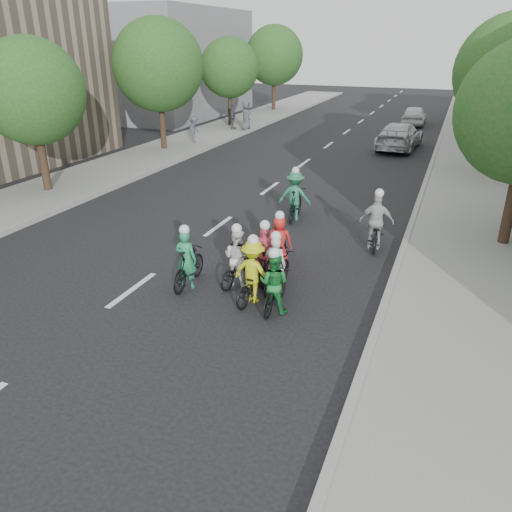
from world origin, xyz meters
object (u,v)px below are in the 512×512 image
Objects in this scene: follow_car_lead at (400,136)px; follow_car_trail at (414,115)px; cyclist_3 at (265,259)px; cyclist_6 at (238,263)px; cyclist_1 at (275,287)px; spectator_2 at (246,116)px; cyclist_0 at (276,270)px; cyclist_2 at (254,277)px; cyclist_7 at (295,199)px; spectator_1 at (233,116)px; spectator_0 at (194,129)px; cyclist_8 at (376,228)px; cyclist_4 at (280,246)px; cyclist_5 at (188,264)px.

follow_car_trail is at bearing -85.56° from follow_car_lead.
cyclist_3 is 0.71m from cyclist_6.
cyclist_1 is 24.13m from spectator_2.
cyclist_0 is 0.79m from cyclist_2.
spectator_2 reaches higher than cyclist_1.
spectator_1 is at bearing -63.30° from cyclist_7.
spectator_0 is at bearing 46.41° from follow_car_trail.
follow_car_trail is (-1.32, 24.64, 0.04)m from cyclist_8.
cyclist_3 is at bearing 94.55° from cyclist_7.
cyclist_6 is 0.93× the size of spectator_2.
spectator_1 is at bearing -69.57° from cyclist_3.
cyclist_2 is (-0.31, -0.71, 0.10)m from cyclist_0.
cyclist_1 is at bearing -166.57° from spectator_1.
cyclist_8 is at bearing -130.14° from cyclist_3.
cyclist_6 is 5.28m from cyclist_7.
cyclist_7 is 13.95m from follow_car_lead.
cyclist_7 is at bearing 86.43° from follow_car_lead.
cyclist_2 is 0.96× the size of cyclist_7.
follow_car_lead is at bearing -103.26° from cyclist_4.
cyclist_0 is 0.93× the size of cyclist_8.
spectator_0 reaches higher than cyclist_6.
cyclist_1 is 0.67m from cyclist_2.
cyclist_0 is 0.58m from cyclist_3.
cyclist_2 is at bearing 83.22° from cyclist_4.
cyclist_1 is 4.92m from cyclist_8.
cyclist_7 reaches higher than cyclist_6.
cyclist_3 is 4.94m from cyclist_7.
spectator_0 is 5.11m from spectator_1.
spectator_1 reaches higher than follow_car_lead.
cyclist_8 reaches higher than cyclist_2.
cyclist_8 is at bearing -109.40° from cyclist_1.
cyclist_4 is at bearing -146.67° from spectator_0.
cyclist_6 is at bearing 1.71° from cyclist_0.
cyclist_7 is 17.88m from spectator_2.
cyclist_6 is (-1.33, 0.95, -0.01)m from cyclist_1.
cyclist_5 is at bearing -165.96° from spectator_2.
cyclist_2 is at bearing 57.92° from cyclist_8.
cyclist_7 is 3.40m from cyclist_8.
follow_car_trail is 12.56m from spectator_2.
spectator_1 is (-12.44, 17.20, 0.39)m from cyclist_8.
spectator_1 is (-10.60, 20.90, 0.50)m from cyclist_0.
cyclist_8 reaches higher than follow_car_lead.
follow_car_trail is (1.71, 23.10, -0.05)m from cyclist_7.
cyclist_2 reaches higher than cyclist_5.
follow_car_trail is (0.52, 28.34, 0.15)m from cyclist_0.
spectator_2 is (-9.23, 19.50, 0.54)m from cyclist_4.
cyclist_0 is 0.92× the size of cyclist_7.
spectator_2 is (-10.18, -7.35, 0.40)m from follow_car_trail.
cyclist_1 is 24.45m from spectator_1.
spectator_2 is (-11.50, 17.29, 0.45)m from cyclist_8.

